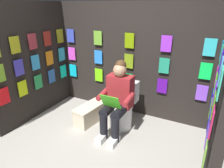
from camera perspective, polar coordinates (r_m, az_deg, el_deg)
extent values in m
cube|color=black|center=(3.73, 5.26, 6.67)|extent=(3.01, 0.10, 2.03)
cube|color=#0EB7D9|center=(4.38, -10.93, 3.75)|extent=(0.17, 0.01, 0.26)
cube|color=#6FE613|center=(4.04, -3.76, 2.55)|extent=(0.17, 0.01, 0.26)
cube|color=#0A9F3D|center=(3.77, 4.58, 1.09)|extent=(0.17, 0.01, 0.26)
cube|color=#540F99|center=(3.59, 13.96, -0.57)|extent=(0.17, 0.01, 0.26)
cube|color=#8647D8|center=(3.52, 24.01, -2.33)|extent=(0.17, 0.01, 0.26)
cube|color=#DC43CE|center=(4.29, -11.28, 8.40)|extent=(0.17, 0.01, 0.26)
cube|color=#277EE9|center=(3.93, -3.89, 7.58)|extent=(0.17, 0.01, 0.26)
cube|color=olive|center=(3.65, 4.76, 6.46)|extent=(0.17, 0.01, 0.26)
cube|color=#20936F|center=(3.47, 14.50, 5.01)|extent=(0.17, 0.01, 0.26)
cube|color=#0EE84E|center=(3.40, 24.94, 3.30)|extent=(0.17, 0.01, 0.26)
cube|color=#3646C0|center=(4.22, -11.65, 13.22)|extent=(0.17, 0.01, 0.26)
cube|color=#69A731|center=(3.86, -4.03, 12.84)|extent=(0.17, 0.01, 0.26)
cube|color=#6E9009|center=(3.58, 4.94, 12.11)|extent=(0.17, 0.01, 0.26)
cube|color=purple|center=(3.39, 15.09, 10.93)|extent=(0.17, 0.01, 0.26)
cube|color=#2FBBC7|center=(3.32, 25.93, 9.28)|extent=(0.17, 0.01, 0.26)
cube|color=black|center=(2.62, 28.80, -2.67)|extent=(0.10, 1.73, 2.03)
cube|color=#0F0AB7|center=(3.40, 26.33, -3.61)|extent=(0.01, 0.17, 0.26)
cube|color=#529D16|center=(3.08, 26.05, -6.11)|extent=(0.01, 0.17, 0.26)
cube|color=#2628C0|center=(2.77, 25.70, -9.17)|extent=(0.01, 0.17, 0.26)
cube|color=#6635CD|center=(2.47, 25.26, -12.99)|extent=(0.01, 0.17, 0.26)
cube|color=#6FB337|center=(2.19, 24.68, -17.83)|extent=(0.01, 0.17, 0.26)
cube|color=#CA19A5|center=(3.27, 27.38, 2.20)|extent=(0.01, 0.17, 0.26)
cube|color=#3BDA13|center=(2.94, 27.21, 0.22)|extent=(0.01, 0.17, 0.26)
cube|color=#6725E6|center=(2.62, 26.99, -2.25)|extent=(0.01, 0.17, 0.26)
cube|color=#54971F|center=(2.30, 26.71, -5.41)|extent=(0.01, 0.17, 0.26)
cube|color=#CB2059|center=(1.99, 26.33, -9.57)|extent=(0.01, 0.17, 0.26)
cube|color=#0A72A2|center=(3.18, 28.51, 8.39)|extent=(0.01, 0.17, 0.26)
cube|color=#33AB67|center=(2.84, 28.46, 7.08)|extent=(0.01, 0.17, 0.26)
cube|color=#3313B4|center=(2.51, 28.40, 5.42)|extent=(0.01, 0.17, 0.26)
cube|color=#4C99DC|center=(2.17, 28.31, 3.23)|extent=(0.01, 0.17, 0.26)
cube|color=#37B99A|center=(1.84, 28.20, 0.26)|extent=(0.01, 0.17, 0.26)
cube|color=black|center=(3.87, -21.64, 5.75)|extent=(0.10, 1.73, 2.03)
cube|color=red|center=(3.52, -28.16, -3.07)|extent=(0.01, 0.17, 0.26)
cube|color=#C6DE13|center=(3.70, -23.91, -1.16)|extent=(0.01, 0.17, 0.26)
cube|color=#27944E|center=(3.91, -20.08, 0.58)|extent=(0.01, 0.17, 0.26)
cube|color=#3165B5|center=(4.13, -16.65, 2.13)|extent=(0.01, 0.17, 0.26)
cube|color=#17D7B1|center=(4.37, -13.59, 3.50)|extent=(0.01, 0.17, 0.26)
cube|color=#3F38B6|center=(3.59, -24.78, 4.22)|extent=(0.01, 0.17, 0.26)
cube|color=#339BDE|center=(3.80, -20.78, 5.71)|extent=(0.01, 0.17, 0.26)
cube|color=orange|center=(4.03, -17.21, 7.01)|extent=(0.01, 0.17, 0.26)
cube|color=#25AEB0|center=(4.28, -14.02, 8.15)|extent=(0.01, 0.17, 0.26)
cube|color=#A8A61E|center=(3.51, -25.72, 9.90)|extent=(0.01, 0.17, 0.26)
cube|color=#9C2F3A|center=(3.73, -21.54, 11.10)|extent=(0.01, 0.17, 0.26)
cube|color=maroon|center=(3.96, -17.80, 12.12)|extent=(0.01, 0.17, 0.26)
cube|color=#969314|center=(4.21, -14.47, 12.97)|extent=(0.01, 0.17, 0.26)
cylinder|color=white|center=(3.47, 2.45, -9.14)|extent=(0.38, 0.38, 0.40)
cylinder|color=white|center=(3.37, 2.51, -6.04)|extent=(0.41, 0.41, 0.02)
cube|color=white|center=(3.51, 4.34, -1.83)|extent=(0.38, 0.18, 0.36)
cylinder|color=white|center=(3.43, 3.75, -2.36)|extent=(0.39, 0.07, 0.39)
cube|color=maroon|center=(3.22, 2.37, -1.98)|extent=(0.40, 0.22, 0.52)
sphere|color=tan|center=(3.07, 2.23, 3.89)|extent=(0.21, 0.21, 0.21)
sphere|color=#472D19|center=(3.08, 2.49, 5.25)|extent=(0.17, 0.17, 0.17)
cylinder|color=black|center=(3.13, 2.42, -7.73)|extent=(0.15, 0.40, 0.15)
cylinder|color=black|center=(3.21, -0.85, -6.94)|extent=(0.15, 0.40, 0.15)
cylinder|color=black|center=(3.12, 0.92, -12.83)|extent=(0.12, 0.12, 0.42)
cylinder|color=black|center=(3.19, -2.37, -11.89)|extent=(0.12, 0.12, 0.42)
cube|color=white|center=(3.17, 0.40, -15.86)|extent=(0.11, 0.26, 0.09)
cube|color=white|center=(3.25, -2.86, -14.86)|extent=(0.11, 0.26, 0.09)
cylinder|color=maroon|center=(3.01, 4.72, -4.42)|extent=(0.08, 0.31, 0.13)
cylinder|color=maroon|center=(3.18, -2.61, -2.84)|extent=(0.08, 0.31, 0.13)
cube|color=green|center=(2.96, -0.43, -5.07)|extent=(0.30, 0.13, 0.23)
cube|color=beige|center=(3.66, -6.19, -8.48)|extent=(0.35, 0.64, 0.29)
cube|color=beige|center=(3.59, -6.29, -6.29)|extent=(0.37, 0.67, 0.03)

